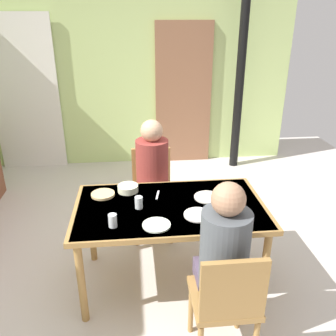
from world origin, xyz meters
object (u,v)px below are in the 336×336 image
Objects in this scene: chair_far_diner at (152,187)px; water_bottle_green_near at (224,205)px; chair_near_diner at (227,300)px; person_far_diner at (152,166)px; serving_bowl_center at (128,188)px; person_near_diner at (224,247)px; dining_table at (170,214)px.

water_bottle_green_near is at bearing 113.10° from chair_far_diner.
person_far_diner is (-0.36, 1.42, 0.28)m from chair_near_diner.
water_bottle_green_near is 0.87m from serving_bowl_center.
serving_bowl_center is at bearing 141.20° from water_bottle_green_near.
person_near_diner is at bearing 90.00° from chair_near_diner.
person_far_diner reaches higher than water_bottle_green_near.
dining_table is 1.90× the size of person_near_diner.
person_near_diner is 1.33m from person_far_diner.
chair_near_diner is 0.31m from person_near_diner.
person_far_diner is at bearing 58.61° from serving_bowl_center.
person_far_diner is (-0.10, 0.64, 0.13)m from dining_table.
chair_near_diner is 1.49m from person_far_diner.
dining_table is 0.84m from chair_near_diner.
chair_near_diner and chair_far_diner have the same top height.
serving_bowl_center is at bearing 118.90° from chair_near_diner.
serving_bowl_center is at bearing 122.38° from person_near_diner.
chair_near_diner is 3.12× the size of water_bottle_green_near.
dining_table is at bearing -40.45° from serving_bowl_center.
dining_table is 0.48m from water_bottle_green_near.
dining_table is 1.68× the size of chair_far_diner.
water_bottle_green_near reaches higher than chair_far_diner.
serving_bowl_center is (-0.32, 0.27, 0.10)m from dining_table.
person_near_diner reaches higher than dining_table.
person_far_diner is 2.76× the size of water_bottle_green_near.
serving_bowl_center is (-0.23, -0.51, 0.25)m from chair_far_diner.
dining_table is at bearing 142.78° from water_bottle_green_near.
person_far_diner reaches higher than dining_table.
person_near_diner is (-0.00, 0.14, 0.28)m from chair_near_diner.
dining_table is 0.66m from person_far_diner.
water_bottle_green_near is (0.09, 0.51, 0.36)m from chair_near_diner.
chair_near_diner is at bearing 102.86° from chair_far_diner.
dining_table is 0.43m from serving_bowl_center.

